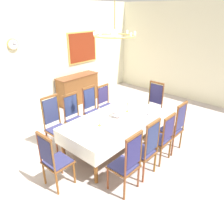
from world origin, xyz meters
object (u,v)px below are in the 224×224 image
(chair_north_c, at_px, (93,109))
(chandelier, at_px, (115,35))
(bowl_near_left, at_px, (145,115))
(spoon_secondary, at_px, (157,108))
(sideboard, at_px, (78,89))
(mounted_clock, at_px, (13,44))
(framed_painting, at_px, (82,47))
(chair_south_b, at_px, (145,148))
(soup_tureen, at_px, (117,112))
(dining_table, at_px, (114,122))
(chair_north_d, at_px, (107,104))
(candlestick_west, at_px, (99,119))
(candlestick_east, at_px, (127,107))
(bowl_near_right, at_px, (155,109))
(spoon_primary, at_px, (147,113))
(chair_south_a, at_px, (127,163))
(chair_south_c, at_px, (162,137))
(chair_head_east, at_px, (153,104))
(chair_head_west, at_px, (54,160))
(chair_north_a, at_px, (56,124))
(chair_south_d, at_px, (174,127))
(chair_north_b, at_px, (75,117))

(chair_north_c, height_order, chandelier, chandelier)
(bowl_near_left, relative_size, spoon_secondary, 0.91)
(spoon_secondary, bearing_deg, sideboard, 94.71)
(mounted_clock, distance_m, framed_painting, 2.31)
(chair_south_b, relative_size, soup_tureen, 4.35)
(dining_table, bearing_deg, chair_north_d, 50.33)
(mounted_clock, bearing_deg, candlestick_west, -88.79)
(candlestick_east, xyz_separation_m, spoon_secondary, (0.59, -0.40, -0.12))
(bowl_near_right, relative_size, spoon_primary, 0.85)
(chair_south_a, bearing_deg, chair_south_b, -0.07)
(chair_south_c, relative_size, sideboard, 0.73)
(dining_table, bearing_deg, soup_tureen, 0.00)
(chair_south_a, xyz_separation_m, framed_painting, (2.58, 3.91, 1.12))
(dining_table, height_order, candlestick_west, candlestick_west)
(dining_table, height_order, bowl_near_left, bowl_near_left)
(chair_south_a, relative_size, chair_head_east, 0.98)
(chair_south_b, bearing_deg, bowl_near_left, 34.68)
(chair_north_c, xyz_separation_m, chandelier, (-0.31, -0.97, 1.82))
(chair_head_west, bearing_deg, chair_north_a, 143.54)
(chair_north_d, height_order, spoon_secondary, chair_north_d)
(bowl_near_left, bearing_deg, candlestick_west, 157.25)
(bowl_near_left, bearing_deg, mounted_clock, 107.28)
(chair_north_d, relative_size, spoon_primary, 5.98)
(spoon_secondary, bearing_deg, candlestick_east, 155.27)
(chair_south_d, relative_size, candlestick_east, 3.61)
(chair_south_a, distance_m, spoon_secondary, 1.92)
(bowl_near_left, relative_size, framed_painting, 0.14)
(chair_south_b, distance_m, framed_painting, 4.56)
(spoon_primary, relative_size, framed_painting, 0.15)
(chair_south_c, distance_m, candlestick_west, 1.27)
(chair_south_c, bearing_deg, framed_painting, 69.30)
(chair_north_a, height_order, chair_north_c, chair_north_a)
(sideboard, bearing_deg, candlestick_west, 57.47)
(chair_south_a, bearing_deg, chair_south_c, 0.29)
(soup_tureen, bearing_deg, chair_south_b, -110.53)
(dining_table, xyz_separation_m, chandelier, (-0.00, 0.00, 1.72))
(chair_north_b, bearing_deg, spoon_secondary, 133.46)
(candlestick_west, distance_m, spoon_secondary, 1.53)
(candlestick_east, relative_size, mounted_clock, 1.16)
(dining_table, relative_size, chair_south_a, 1.96)
(chair_north_d, distance_m, mounted_clock, 2.79)
(chair_south_a, relative_size, chair_south_b, 0.99)
(framed_painting, bearing_deg, chair_head_east, -95.14)
(chair_head_east, distance_m, bowl_near_left, 1.08)
(chair_south_b, distance_m, soup_tureen, 1.07)
(chair_south_d, distance_m, candlestick_east, 1.08)
(chair_north_d, distance_m, chair_head_east, 1.20)
(chair_south_c, xyz_separation_m, sideboard, (0.97, 3.65, -0.09))
(chair_north_b, bearing_deg, sideboard, -131.83)
(chair_north_c, height_order, chair_north_d, chair_north_c)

